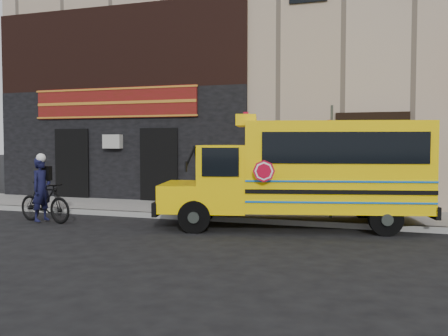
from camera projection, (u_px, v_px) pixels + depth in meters
ground at (183, 238)px, 11.58m from camera, size 120.00×120.00×0.00m
curb at (219, 219)px, 14.04m from camera, size 40.00×0.20×0.15m
sidewalk at (235, 212)px, 15.46m from camera, size 40.00×3.00×0.15m
building at (278, 50)px, 21.18m from camera, size 20.00×10.70×12.00m
school_bus at (308, 170)px, 12.91m from camera, size 7.21×3.71×2.92m
sign_pole at (331, 159)px, 13.59m from camera, size 0.13×0.27×3.23m
bicycle at (45, 202)px, 13.85m from camera, size 1.96×0.86×1.14m
cyclist at (42, 191)px, 13.78m from camera, size 0.50×0.69×1.76m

